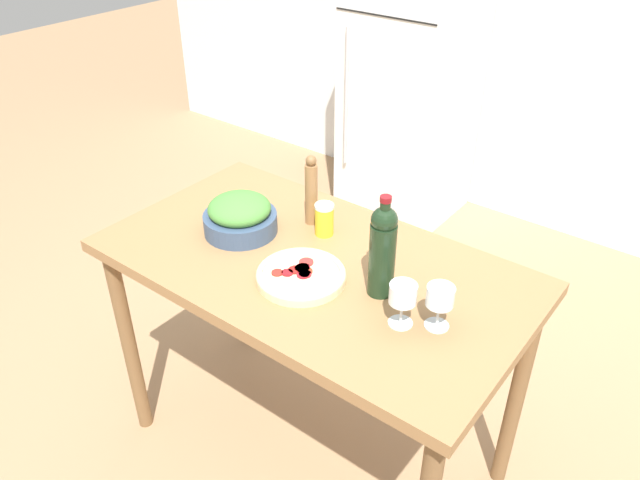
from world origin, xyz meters
The scene contains 11 objects.
ground_plane centered at (0.00, 0.00, 0.00)m, with size 14.00×14.00×0.00m, color #9E7A56.
wall_back centered at (0.00, 2.28, 1.30)m, with size 6.40×0.08×2.60m.
refrigerator centered at (-0.74, 1.89, 0.91)m, with size 0.63×0.70×1.81m.
prep_counter centered at (0.00, 0.00, 0.82)m, with size 1.41×0.78×0.93m.
wine_bottle centered at (0.26, -0.01, 1.08)m, with size 0.08×0.08×0.33m.
wine_glass_near centered at (0.39, -0.09, 1.02)m, with size 0.08×0.08×0.14m.
wine_glass_far centered at (0.48, -0.04, 1.02)m, with size 0.08×0.08×0.14m.
pepper_mill centered at (-0.15, 0.19, 1.05)m, with size 0.04×0.04×0.26m.
salad_bowl centered at (-0.31, -0.01, 0.99)m, with size 0.26×0.26×0.14m.
homemade_pizza centered at (0.04, -0.10, 0.94)m, with size 0.28×0.28×0.03m.
salt_canister centered at (-0.07, 0.15, 0.98)m, with size 0.07×0.07×0.12m.
Camera 1 is at (1.04, -1.31, 2.08)m, focal length 35.00 mm.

